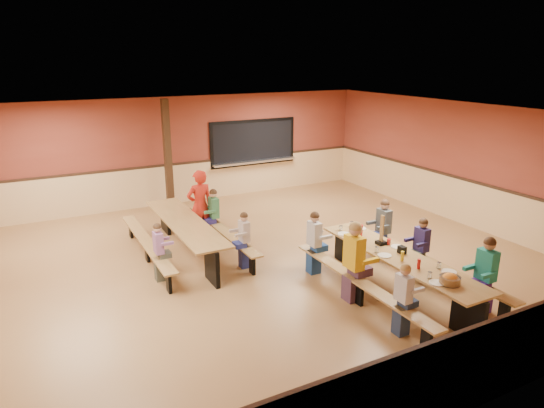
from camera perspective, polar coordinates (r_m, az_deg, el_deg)
ground at (r=9.82m, az=-3.27°, el=-7.41°), size 12.00×12.00×0.00m
room_envelope at (r=9.55m, az=-3.34°, el=-3.64°), size 12.04×10.04×3.02m
kitchen_pass_through at (r=14.76m, az=-2.22°, el=7.01°), size 2.78×0.28×1.38m
structural_post at (r=13.27m, az=-12.16°, el=5.55°), size 0.18×0.18×3.00m
cafeteria_table_main at (r=8.83m, az=14.61°, el=-7.14°), size 1.91×3.70×0.74m
cafeteria_table_second at (r=10.39m, az=-10.18°, el=-3.11°), size 1.91×3.70×0.74m
seated_child_white_left at (r=7.63m, az=15.14°, el=-10.85°), size 0.33×0.27×1.14m
seated_adult_yellow at (r=8.40m, az=9.59°, el=-6.79°), size 0.46×0.38×1.40m
seated_child_grey_left at (r=9.37m, az=4.97°, el=-4.62°), size 0.38×0.31×1.23m
seated_child_teal_right at (r=8.67m, az=23.80°, el=-7.72°), size 0.41×0.33×1.29m
seated_child_navy_right at (r=9.54m, az=17.12°, el=-5.07°), size 0.36×0.29×1.18m
seated_child_char_right at (r=10.26m, az=12.95°, el=-2.95°), size 0.39×0.32×1.26m
seated_child_purple_sec at (r=9.29m, az=-13.15°, el=-5.59°), size 0.32×0.26×1.11m
seated_child_green_sec at (r=11.02m, az=-6.84°, el=-1.37°), size 0.37×0.30×1.20m
seated_child_tan_sec at (r=9.60m, az=-3.27°, el=-4.32°), size 0.33×0.27×1.14m
standing_woman at (r=11.00m, az=-8.47°, el=-0.23°), size 0.62×0.42×1.66m
punch_pitcher at (r=9.45m, az=10.15°, el=-3.09°), size 0.16×0.16×0.22m
chip_bowl at (r=7.91m, az=20.20°, el=-8.31°), size 0.32×0.32×0.15m
napkin_dispenser at (r=8.82m, az=15.05°, el=-5.22°), size 0.10×0.14×0.13m
condiment_mustard at (r=8.51m, az=15.08°, el=-5.92°), size 0.06×0.06×0.17m
condiment_ketchup at (r=8.28m, az=16.89°, el=-6.75°), size 0.06×0.06×0.17m
table_paddle at (r=9.12m, az=12.74°, el=-3.83°), size 0.16×0.16×0.56m
place_settings at (r=8.73m, az=14.74°, el=-5.53°), size 0.65×3.30×0.11m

